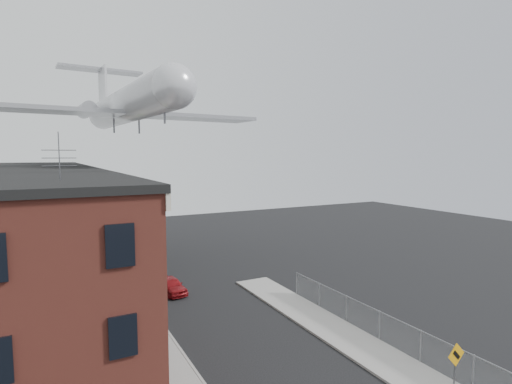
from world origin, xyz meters
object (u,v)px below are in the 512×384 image
car_near (171,285)px  utility_pole (124,245)px  car_mid (137,274)px  airplane (127,105)px  car_far (137,251)px  warning_sign (456,362)px  street_tree (110,237)px

car_near → utility_pole: bearing=-170.1°
car_mid → airplane: 16.32m
car_near → car_mid: car_near is taller
car_far → airplane: 15.85m
utility_pole → car_mid: size_ratio=2.28×
car_near → car_far: car_far is taller
car_mid → utility_pole: bearing=-103.7°
warning_sign → car_far: 34.13m
car_near → airplane: (-1.31, 9.67, 15.46)m
warning_sign → airplane: size_ratio=0.10×
car_far → warning_sign: bearing=-77.6°
street_tree → car_far: (3.36, 4.32, -2.76)m
car_mid → airplane: airplane is taller
warning_sign → utility_pole: (-11.20, 19.03, 2.79)m
airplane → street_tree: bearing=-156.2°
utility_pole → car_near: (3.80, 1.20, -4.01)m
utility_pole → airplane: size_ratio=0.32×
car_mid → car_far: car_far is taller
street_tree → airplane: size_ratio=0.18×
car_near → car_mid: 4.85m
warning_sign → car_mid: warning_sign is taller
warning_sign → airplane: 34.25m
utility_pole → airplane: 15.99m
airplane → car_far: bearing=70.4°
street_tree → airplane: (2.16, 0.95, 12.67)m
street_tree → car_mid: (1.67, -4.22, -2.80)m
street_tree → car_near: size_ratio=1.34×
car_mid → airplane: (0.49, 5.17, 15.47)m
street_tree → car_mid: street_tree is taller
car_near → car_far: size_ratio=0.82×
warning_sign → car_mid: (-9.20, 24.73, -1.23)m
warning_sign → car_near: 21.57m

